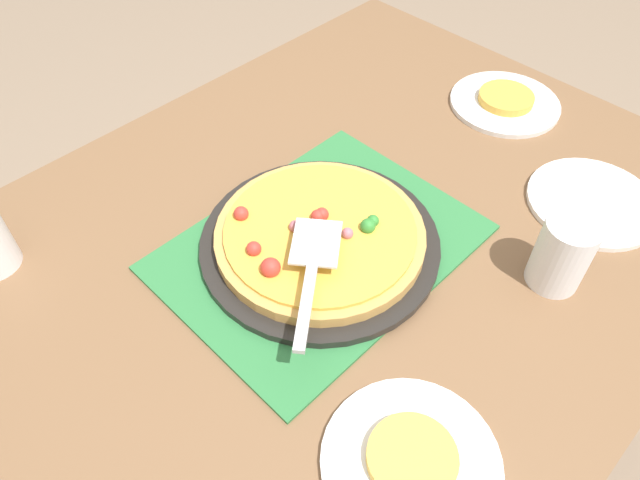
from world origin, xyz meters
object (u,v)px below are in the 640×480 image
pizza (319,235)px  plate_far_right (411,462)px  pizza_pan (320,243)px  cup_near (562,253)px  served_slice_right (412,458)px  plate_near_left (505,103)px  plate_side (593,202)px  served_slice_left (506,98)px  pizza_server (312,268)px

pizza → plate_far_right: pizza is taller
pizza_pan → cup_near: (0.21, -0.29, 0.05)m
plate_far_right → served_slice_right: size_ratio=2.00×
pizza → plate_near_left: bearing=0.5°
plate_side → served_slice_left: served_slice_left is taller
plate_near_left → plate_side: same height
pizza_pan → plate_side: size_ratio=1.73×
pizza → served_slice_right: pizza is taller
served_slice_left → cup_near: (-0.33, -0.30, 0.04)m
pizza_server → plate_near_left: bearing=6.1°
pizza → plate_far_right: bearing=-117.4°
plate_near_left → plate_far_right: size_ratio=1.00×
pizza_pan → pizza_server: (-0.08, -0.06, 0.06)m
plate_near_left → plate_side: bearing=-117.6°
pizza_pan → pizza: size_ratio=1.15×
served_slice_right → pizza_server: size_ratio=0.53×
plate_far_right → served_slice_left: 0.78m
served_slice_left → served_slice_right: bearing=-155.2°
plate_side → served_slice_right: (-0.57, -0.06, 0.01)m
pizza → served_slice_right: size_ratio=3.00×
pizza → plate_far_right: 0.36m
plate_far_right → served_slice_left: (0.71, 0.33, 0.01)m
plate_far_right → cup_near: bearing=4.1°
pizza_pan → cup_near: size_ratio=3.17×
plate_near_left → served_slice_right: served_slice_right is taller
plate_near_left → served_slice_right: size_ratio=2.00×
plate_side → served_slice_right: served_slice_right is taller
pizza_pan → plate_near_left: bearing=0.6°
plate_near_left → plate_far_right: same height
served_slice_right → pizza_server: 0.28m
pizza → pizza_server: size_ratio=1.59×
plate_far_right → plate_side: bearing=6.1°
plate_side → plate_near_left: bearing=62.4°
served_slice_left → served_slice_right: same height
plate_side → pizza_server: (-0.48, 0.20, 0.07)m
plate_near_left → pizza_pan: bearing=-179.4°
pizza_pan → served_slice_right: served_slice_right is taller
cup_near → pizza: bearing=125.0°
plate_far_right → plate_side: size_ratio=1.00×
pizza → plate_near_left: 0.54m
plate_far_right → pizza_server: size_ratio=1.06×
plate_near_left → pizza_server: 0.62m
served_slice_right → pizza: bearing=62.6°
plate_near_left → plate_far_right: (-0.71, -0.33, 0.00)m
served_slice_right → plate_side: bearing=6.1°
served_slice_right → served_slice_left: bearing=24.8°
pizza_pan → served_slice_right: 0.36m
pizza_pan → plate_side: 0.48m
pizza_pan → pizza: bearing=166.5°
pizza_pan → pizza: 0.02m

